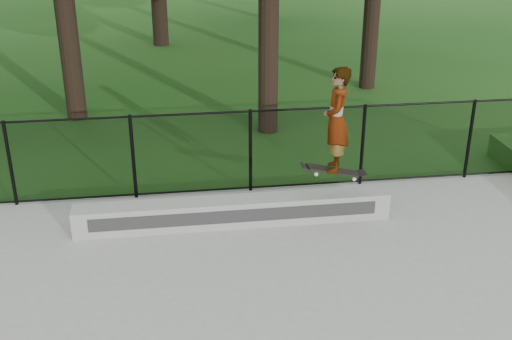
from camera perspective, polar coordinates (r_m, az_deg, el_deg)
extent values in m
cube|color=#B3B2AD|center=(10.17, -1.96, -3.72)|extent=(4.99, 0.40, 0.43)
cube|color=black|center=(9.88, 6.93, -0.04)|extent=(0.83, 0.23, 0.22)
imported|color=#A6D2DA|center=(9.58, 7.17, 4.45)|extent=(0.51, 0.66, 1.60)
cylinder|color=black|center=(11.31, -21.02, 0.53)|extent=(0.06, 0.06, 1.50)
cylinder|color=black|center=(11.01, -10.87, 1.13)|extent=(0.06, 0.06, 1.50)
cylinder|color=black|center=(11.08, -0.50, 1.71)|extent=(0.06, 0.06, 1.50)
cylinder|color=black|center=(11.49, 9.44, 2.21)|extent=(0.06, 0.06, 1.50)
cylinder|color=black|center=(12.22, 18.45, 2.61)|extent=(0.06, 0.06, 1.50)
cylinder|color=black|center=(10.76, -11.16, 4.67)|extent=(16.00, 0.04, 0.04)
cylinder|color=black|center=(11.30, -10.60, -2.14)|extent=(16.00, 0.04, 0.04)
cube|color=black|center=(11.01, -10.87, 1.13)|extent=(16.00, 0.01, 1.50)
cylinder|color=black|center=(15.14, -16.59, 13.39)|extent=(0.44, 0.44, 4.97)
cylinder|color=black|center=(13.71, 1.12, 12.52)|extent=(0.44, 0.44, 4.59)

